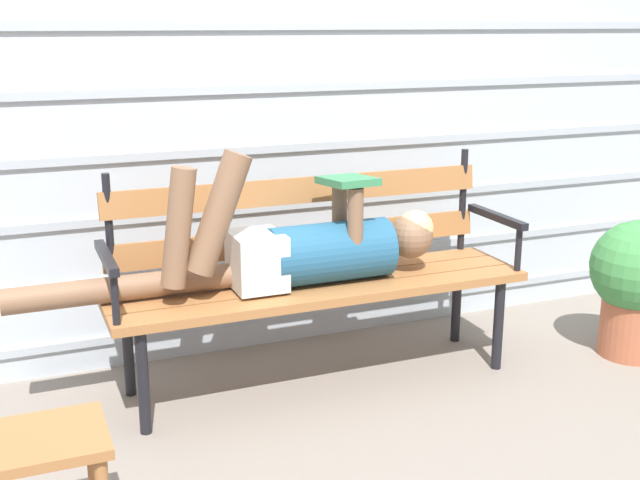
% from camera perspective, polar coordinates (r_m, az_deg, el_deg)
% --- Properties ---
extents(ground_plane, '(12.00, 12.00, 0.00)m').
position_cam_1_polar(ground_plane, '(3.36, 0.92, -10.91)').
color(ground_plane, gray).
extents(house_siding, '(5.48, 0.08, 2.40)m').
position_cam_1_polar(house_siding, '(3.63, -3.05, 10.77)').
color(house_siding, '#B2BCC6').
rests_on(house_siding, ground).
extents(park_bench, '(1.75, 0.46, 0.92)m').
position_cam_1_polar(park_bench, '(3.35, -0.44, -1.81)').
color(park_bench, '#9E6638').
rests_on(park_bench, ground).
extents(reclining_person, '(1.74, 0.26, 0.58)m').
position_cam_1_polar(reclining_person, '(3.22, -1.79, -0.58)').
color(reclining_person, '#23567A').
extents(footstool, '(0.36, 0.30, 0.40)m').
position_cam_1_polar(footstool, '(2.40, -19.15, -14.89)').
color(footstool, '#9E6638').
rests_on(footstool, ground).
extents(potted_plant, '(0.42, 0.42, 0.63)m').
position_cam_1_polar(potted_plant, '(3.88, 21.61, -2.71)').
color(potted_plant, '#AD5B3D').
rests_on(potted_plant, ground).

